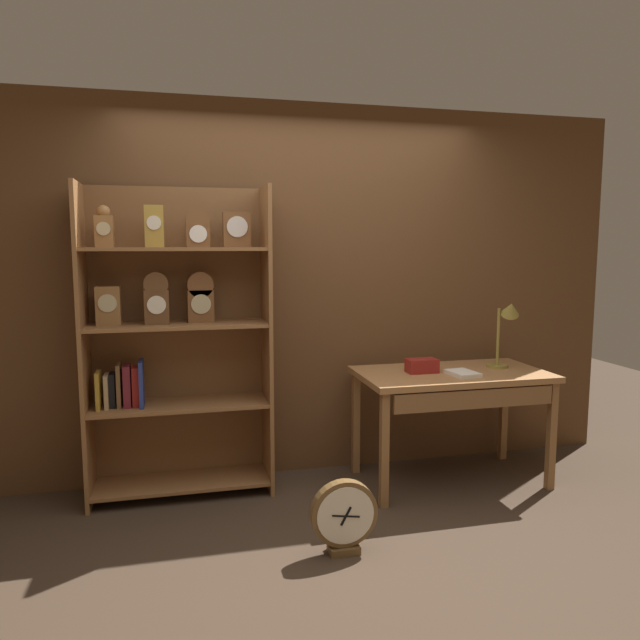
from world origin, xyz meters
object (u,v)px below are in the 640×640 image
bookshelf (174,337)px  toolbox_small (422,366)px  open_repair_manual (462,373)px  round_clock_large (344,516)px  desk_lamp (507,323)px  workbench (453,385)px

bookshelf → toolbox_small: (1.62, -0.23, -0.22)m
toolbox_small → open_repair_manual: 0.27m
bookshelf → open_repair_manual: bearing=-11.4°
round_clock_large → desk_lamp: bearing=29.5°
desk_lamp → open_repair_manual: desk_lamp is taller
bookshelf → desk_lamp: bookshelf is taller
workbench → toolbox_small: 0.25m
workbench → open_repair_manual: size_ratio=5.80×
open_repair_manual → workbench: bearing=91.9°
workbench → open_repair_manual: open_repair_manual is taller
desk_lamp → toolbox_small: size_ratio=2.40×
bookshelf → workbench: (1.83, -0.27, -0.36)m
workbench → round_clock_large: (-0.98, -0.75, -0.48)m
bookshelf → round_clock_large: bookshelf is taller
bookshelf → toolbox_small: 1.65m
workbench → toolbox_small: bearing=168.3°
desk_lamp → round_clock_large: 1.83m
workbench → round_clock_large: size_ratio=3.19×
workbench → bookshelf: bearing=171.5°
desk_lamp → bookshelf: bearing=174.1°
bookshelf → open_repair_manual: 1.90m
workbench → open_repair_manual: (0.02, -0.10, 0.10)m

